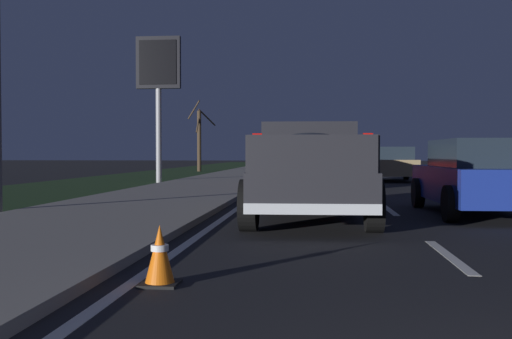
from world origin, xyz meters
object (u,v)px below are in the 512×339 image
object	(u,v)px
gas_price_sign	(158,74)
traffic_cone_near	(160,256)
bare_tree_far	(199,138)
sedan_blue	(478,176)
pickup_truck	(309,168)
sedan_tan	(392,164)
sedan_green	(313,160)
sedan_red	(319,166)

from	to	relation	value
gas_price_sign	traffic_cone_near	distance (m)	20.27
bare_tree_far	sedan_blue	bearing A→B (deg)	-157.78
pickup_truck	sedan_blue	world-z (taller)	pickup_truck
sedan_blue	traffic_cone_near	xyz separation A→B (m)	(-6.99, 4.78, -0.50)
pickup_truck	traffic_cone_near	size ratio (longest dim) A/B	9.43
sedan_blue	sedan_tan	xyz separation A→B (m)	(14.76, -0.12, 0.00)
pickup_truck	gas_price_sign	world-z (taller)	gas_price_sign
pickup_truck	gas_price_sign	size ratio (longest dim) A/B	0.88
gas_price_sign	bare_tree_far	bearing A→B (deg)	4.98
sedan_green	traffic_cone_near	world-z (taller)	sedan_green
sedan_blue	gas_price_sign	size ratio (longest dim) A/B	0.72
sedan_red	bare_tree_far	bearing A→B (deg)	23.81
bare_tree_far	sedan_red	bearing A→B (deg)	-156.19
sedan_red	pickup_truck	bearing A→B (deg)	178.76
pickup_truck	traffic_cone_near	bearing A→B (deg)	166.96
sedan_green	bare_tree_far	bearing A→B (deg)	82.01
sedan_green	gas_price_sign	world-z (taller)	gas_price_sign
pickup_truck	sedan_red	world-z (taller)	pickup_truck
sedan_red	gas_price_sign	xyz separation A→B (m)	(2.79, 6.76, 3.84)
pickup_truck	sedan_tan	xyz separation A→B (m)	(15.92, -3.55, -0.20)
pickup_truck	sedan_red	bearing A→B (deg)	-1.24
sedan_blue	traffic_cone_near	size ratio (longest dim) A/B	7.66
pickup_truck	sedan_blue	distance (m)	3.63
sedan_tan	traffic_cone_near	distance (m)	22.31
sedan_red	traffic_cone_near	xyz separation A→B (m)	(-16.32, 1.58, -0.50)
pickup_truck	sedan_tan	size ratio (longest dim) A/B	1.24
sedan_tan	sedan_green	distance (m)	12.39
sedan_red	traffic_cone_near	distance (m)	16.41
sedan_red	traffic_cone_near	bearing A→B (deg)	174.48
pickup_truck	sedan_red	xyz separation A→B (m)	(10.48, -0.23, -0.20)
gas_price_sign	traffic_cone_near	world-z (taller)	gas_price_sign
gas_price_sign	bare_tree_far	xyz separation A→B (m)	(15.61, 1.36, -2.32)
sedan_blue	gas_price_sign	xyz separation A→B (m)	(12.12, 9.97, 3.84)
sedan_blue	sedan_green	bearing A→B (deg)	7.41
gas_price_sign	traffic_cone_near	bearing A→B (deg)	-164.83
bare_tree_far	gas_price_sign	bearing A→B (deg)	-175.02
pickup_truck	traffic_cone_near	world-z (taller)	pickup_truck
sedan_green	gas_price_sign	xyz separation A→B (m)	(-14.51, 6.51, 3.84)
sedan_tan	bare_tree_far	size ratio (longest dim) A/B	0.89
sedan_blue	sedan_tan	size ratio (longest dim) A/B	1.01
sedan_blue	pickup_truck	bearing A→B (deg)	108.60
sedan_green	traffic_cone_near	bearing A→B (deg)	177.75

